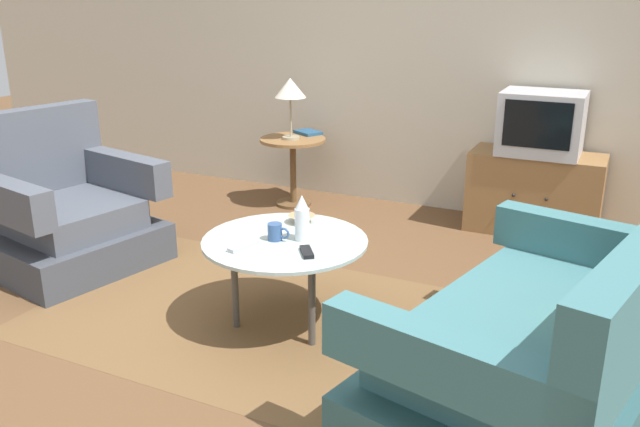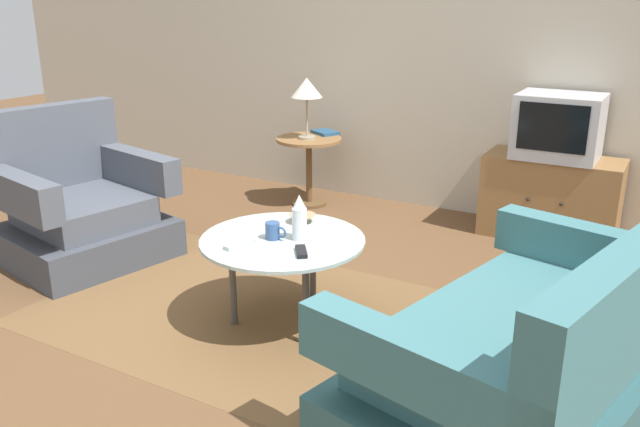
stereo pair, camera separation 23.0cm
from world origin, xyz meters
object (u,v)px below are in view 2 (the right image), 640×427
(television, at_px, (558,126))
(table_lamp, at_px, (307,90))
(book, at_px, (325,132))
(couch, at_px, (532,355))
(vase, at_px, (299,218))
(tv_remote_silver, at_px, (240,244))
(mug, at_px, (273,231))
(tv_remote_dark, at_px, (301,251))
(armchair, at_px, (79,209))
(side_table, at_px, (309,156))
(bowl, at_px, (302,218))
(coffee_table, at_px, (283,245))
(tv_stand, at_px, (550,198))

(television, bearing_deg, table_lamp, -173.81)
(television, distance_m, book, 1.86)
(couch, distance_m, vase, 1.29)
(couch, xyz_separation_m, tv_remote_silver, (-1.44, 0.01, 0.20))
(mug, relative_size, tv_remote_dark, 0.83)
(armchair, relative_size, vase, 4.66)
(side_table, bearing_deg, bowl, -60.54)
(vase, height_order, book, vase)
(tv_remote_dark, bearing_deg, side_table, 173.65)
(vase, bearing_deg, television, 66.54)
(coffee_table, relative_size, side_table, 1.52)
(armchair, xyz_separation_m, coffee_table, (1.67, -0.13, 0.12))
(armchair, bearing_deg, tv_stand, 138.07)
(tv_stand, bearing_deg, tv_remote_dark, -109.29)
(coffee_table, height_order, book, book)
(armchair, bearing_deg, couch, 95.80)
(table_lamp, bearing_deg, tv_remote_dark, -59.98)
(coffee_table, height_order, side_table, side_table)
(armchair, distance_m, television, 3.26)
(tv_stand, bearing_deg, tv_remote_silver, -115.71)
(television, xyz_separation_m, bowl, (-0.98, -1.75, -0.31))
(tv_remote_dark, bearing_deg, mug, -149.35)
(tv_remote_silver, bearing_deg, table_lamp, 36.70)
(television, relative_size, mug, 4.58)
(tv_stand, xyz_separation_m, bowl, (-0.98, -1.76, 0.21))
(bowl, relative_size, tv_remote_dark, 1.04)
(table_lamp, distance_m, book, 0.45)
(couch, relative_size, television, 3.16)
(mug, height_order, bowl, mug)
(coffee_table, height_order, tv_remote_silver, tv_remote_silver)
(side_table, relative_size, book, 2.12)
(side_table, distance_m, bowl, 1.81)
(tv_stand, bearing_deg, bowl, -119.15)
(bowl, bearing_deg, book, 115.65)
(coffee_table, xyz_separation_m, tv_remote_dark, (0.19, -0.13, 0.05))
(side_table, distance_m, television, 1.92)
(couch, relative_size, tv_remote_silver, 9.73)
(television, bearing_deg, couch, -80.48)
(vase, bearing_deg, table_lamp, 119.67)
(mug, bearing_deg, tv_remote_dark, -23.35)
(coffee_table, xyz_separation_m, mug, (-0.04, -0.03, 0.08))
(side_table, xyz_separation_m, tv_remote_dark, (1.12, -1.97, 0.08))
(bowl, bearing_deg, tv_remote_silver, -100.69)
(couch, bearing_deg, television, 22.82)
(side_table, height_order, mug, mug)
(television, height_order, vase, television)
(couch, relative_size, book, 6.64)
(tv_remote_silver, bearing_deg, book, 33.83)
(side_table, bearing_deg, tv_remote_silver, -68.45)
(table_lamp, distance_m, mug, 2.09)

